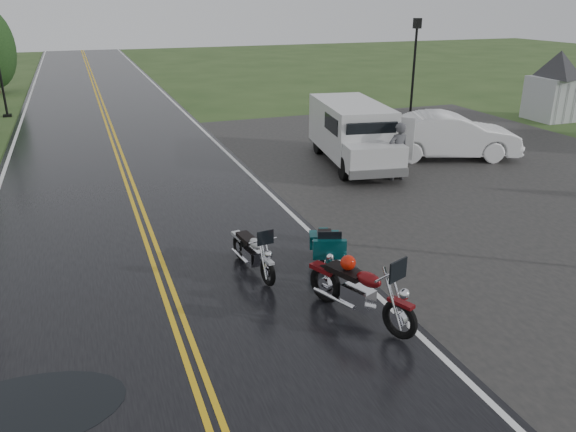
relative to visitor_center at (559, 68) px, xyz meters
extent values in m
plane|color=#2D471E|center=(-20.00, -12.00, -2.40)|extent=(120.00, 120.00, 0.00)
cube|color=black|center=(-20.00, -2.00, -2.38)|extent=(8.00, 100.00, 0.04)
cube|color=black|center=(-9.00, -7.00, -2.38)|extent=(14.00, 24.00, 0.03)
imported|color=#47484C|center=(-11.96, -5.85, -1.48)|extent=(0.68, 0.45, 1.84)
imported|color=white|center=(-8.85, -4.18, -1.59)|extent=(5.19, 3.25, 1.61)
camera|label=1|loc=(-21.19, -20.70, 3.05)|focal=35.00mm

